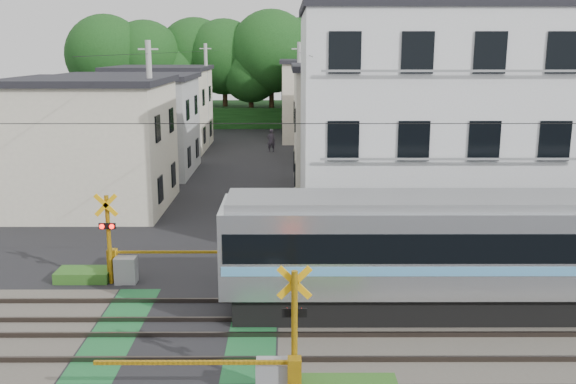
{
  "coord_description": "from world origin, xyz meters",
  "views": [
    {
      "loc": [
        2.82,
        -16.58,
        7.65
      ],
      "look_at": [
        2.88,
        5.0,
        2.79
      ],
      "focal_mm": 40.0,
      "sensor_mm": 36.0,
      "label": 1
    }
  ],
  "objects_px": {
    "crossing_signal_far": "(123,262)",
    "apartment_block": "(425,123)",
    "pedestrian": "(271,140)",
    "crossing_signal_near": "(276,370)"
  },
  "relations": [
    {
      "from": "crossing_signal_far",
      "to": "apartment_block",
      "type": "bearing_deg",
      "value": 27.78
    },
    {
      "from": "crossing_signal_near",
      "to": "pedestrian",
      "type": "height_order",
      "value": "crossing_signal_near"
    },
    {
      "from": "crossing_signal_near",
      "to": "crossing_signal_far",
      "type": "relative_size",
      "value": 1.0
    },
    {
      "from": "crossing_signal_near",
      "to": "crossing_signal_far",
      "type": "height_order",
      "value": "same"
    },
    {
      "from": "crossing_signal_far",
      "to": "apartment_block",
      "type": "relative_size",
      "value": 0.46
    },
    {
      "from": "crossing_signal_near",
      "to": "pedestrian",
      "type": "relative_size",
      "value": 2.72
    },
    {
      "from": "crossing_signal_far",
      "to": "pedestrian",
      "type": "relative_size",
      "value": 2.72
    },
    {
      "from": "pedestrian",
      "to": "crossing_signal_far",
      "type": "bearing_deg",
      "value": 66.66
    },
    {
      "from": "crossing_signal_far",
      "to": "apartment_block",
      "type": "distance_m",
      "value": 13.14
    },
    {
      "from": "pedestrian",
      "to": "apartment_block",
      "type": "bearing_deg",
      "value": 92.97
    }
  ]
}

